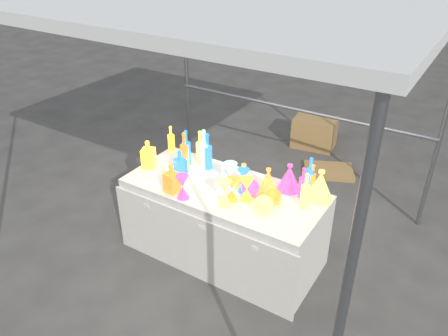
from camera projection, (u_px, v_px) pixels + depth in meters
The scene contains 30 objects.
ground at pixel (224, 253), 4.26m from camera, with size 80.00×80.00×0.00m, color #5D5A56.
display_table at pixel (223, 222), 4.07m from camera, with size 1.84×0.83×0.75m.
cardboard_box_closed at pixel (314, 132), 6.19m from camera, with size 0.58×0.42×0.42m, color #AC834E.
cardboard_box_flat at pixel (329, 171), 5.60m from camera, with size 0.61×0.44×0.05m, color #AC834E.
bottle_0 at pixel (171, 138), 4.46m from camera, with size 0.07×0.07×0.27m, color red, non-canonical shape.
bottle_1 at pixel (207, 151), 4.10m from camera, with size 0.09×0.09×0.37m, color #167D38, non-canonical shape.
bottle_2 at pixel (184, 150), 4.14m from camera, with size 0.08×0.08×0.36m, color gold, non-canonical shape.
bottle_4 at pixel (200, 147), 4.20m from camera, with size 0.08×0.08×0.35m, color #136A7C, non-canonical shape.
bottle_5 at pixel (204, 149), 4.10m from camera, with size 0.09×0.09×0.40m, color #DA2BA4, non-canonical shape.
bottle_7 at pixel (186, 147), 4.18m from camera, with size 0.09×0.09×0.36m, color #167D38, non-canonical shape.
decanter_0 at pixel (148, 154), 4.15m from camera, with size 0.12×0.12×0.28m, color red, non-canonical shape.
decanter_1 at pixel (172, 178), 3.76m from camera, with size 0.11×0.11×0.27m, color gold, non-canonical shape.
decanter_2 at pixel (180, 163), 4.02m from camera, with size 0.10×0.10×0.25m, color #167D38, non-canonical shape.
hourglass_0 at pixel (232, 189), 3.66m from camera, with size 0.11×0.11×0.21m, color gold, non-canonical shape.
hourglass_1 at pixel (183, 187), 3.69m from camera, with size 0.11×0.11×0.22m, color #1E56B0, non-canonical shape.
hourglass_2 at pixel (225, 193), 3.59m from camera, with size 0.12×0.12×0.23m, color #136A7C, non-canonical shape.
hourglass_3 at pixel (230, 176), 3.83m from camera, with size 0.12×0.12×0.25m, color #DA2BA4, non-canonical shape.
hourglass_4 at pixel (247, 189), 3.66m from camera, with size 0.11×0.11×0.21m, color red, non-canonical shape.
hourglass_5 at pixel (243, 180), 3.79m from camera, with size 0.11×0.11×0.22m, color #167D38, non-canonical shape.
globe_1 at pixel (263, 205), 3.53m from camera, with size 0.16×0.16×0.13m, color #136A7C, non-canonical shape.
globe_2 at pixel (273, 197), 3.64m from camera, with size 0.15×0.15×0.12m, color gold, non-canonical shape.
globe_3 at pixel (250, 188), 3.76m from camera, with size 0.16×0.16×0.13m, color #1E56B0, non-canonical shape.
lampshade_0 at pixel (244, 176), 3.84m from camera, with size 0.19×0.19×0.23m, color yellow, non-canonical shape.
lampshade_1 at pixel (268, 180), 3.78m from camera, with size 0.19×0.19×0.23m, color yellow, non-canonical shape.
lampshade_2 at pixel (289, 177), 3.80m from camera, with size 0.21×0.21×0.25m, color #1E56B0, non-canonical shape.
lampshade_3 at pixel (320, 185), 3.66m from camera, with size 0.23×0.23×0.28m, color #136A7C, non-canonical shape.
bottle_8 at pixel (310, 174), 3.77m from camera, with size 0.07×0.07×0.33m, color #167D38, non-canonical shape.
bottle_9 at pixel (312, 178), 3.77m from camera, with size 0.06×0.06×0.27m, color gold, non-canonical shape.
bottle_10 at pixel (303, 182), 3.69m from camera, with size 0.06×0.06×0.28m, color #1E56B0, non-canonical shape.
bottle_11 at pixel (306, 191), 3.54m from camera, with size 0.07×0.07×0.33m, color #136A7C, non-canonical shape.
Camera 1 is at (1.76, -2.79, 2.81)m, focal length 35.00 mm.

